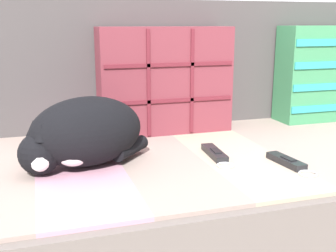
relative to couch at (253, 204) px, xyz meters
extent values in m
cube|color=#3D3838|center=(0.00, 0.00, -0.12)|extent=(1.96, 0.91, 0.18)
cube|color=#6B605B|center=(0.00, 0.00, 0.09)|extent=(1.92, 0.89, 0.24)
cube|color=#C6899E|center=(-0.57, -0.02, 0.21)|extent=(0.23, 0.80, 0.01)
cube|color=gray|center=(-0.34, -0.02, 0.21)|extent=(0.23, 0.80, 0.01)
cube|color=tan|center=(-0.11, -0.02, 0.21)|extent=(0.23, 0.80, 0.01)
cube|color=gray|center=(0.11, -0.02, 0.21)|extent=(0.23, 0.80, 0.01)
cube|color=#474242|center=(0.00, 0.39, 0.45)|extent=(1.92, 0.14, 0.46)
cube|color=brown|center=(-0.24, 0.24, 0.40)|extent=(0.47, 0.13, 0.37)
cube|color=maroon|center=(-0.24, 0.17, 0.34)|extent=(0.45, 0.01, 0.01)
cube|color=maroon|center=(-0.31, 0.17, 0.40)|extent=(0.01, 0.01, 0.35)
cube|color=maroon|center=(-0.24, 0.17, 0.46)|extent=(0.45, 0.01, 0.01)
cube|color=maroon|center=(-0.16, 0.17, 0.40)|extent=(0.01, 0.01, 0.35)
cube|color=#3D8956|center=(0.47, 0.24, 0.40)|extent=(0.45, 0.13, 0.37)
ellipsoid|color=black|center=(-0.55, -0.05, 0.31)|extent=(0.37, 0.30, 0.19)
sphere|color=black|center=(-0.67, -0.09, 0.27)|extent=(0.11, 0.11, 0.11)
sphere|color=white|center=(-0.67, -0.12, 0.26)|extent=(0.06, 0.06, 0.06)
ellipsoid|color=white|center=(-0.59, -0.12, 0.28)|extent=(0.10, 0.05, 0.09)
cylinder|color=black|center=(-0.43, -0.04, 0.25)|extent=(0.13, 0.13, 0.04)
cone|color=black|center=(-0.66, -0.12, 0.33)|extent=(0.04, 0.04, 0.04)
cone|color=black|center=(-0.68, -0.06, 0.33)|extent=(0.04, 0.04, 0.04)
cube|color=black|center=(-0.02, -0.21, 0.22)|extent=(0.05, 0.14, 0.02)
cube|color=black|center=(-0.02, -0.22, 0.23)|extent=(0.02, 0.05, 0.00)
cube|color=black|center=(-0.03, -0.15, 0.22)|extent=(0.03, 0.01, 0.02)
torus|color=silver|center=(-0.01, -0.30, 0.22)|extent=(0.05, 0.05, 0.01)
cube|color=black|center=(-0.18, -0.08, 0.22)|extent=(0.05, 0.15, 0.02)
cube|color=black|center=(-0.18, -0.09, 0.23)|extent=(0.02, 0.05, 0.00)
cube|color=black|center=(-0.18, -0.01, 0.22)|extent=(0.03, 0.01, 0.02)
torus|color=silver|center=(-0.19, -0.18, 0.22)|extent=(0.05, 0.05, 0.01)
camera|label=1|loc=(-0.67, -1.17, 0.60)|focal=45.00mm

